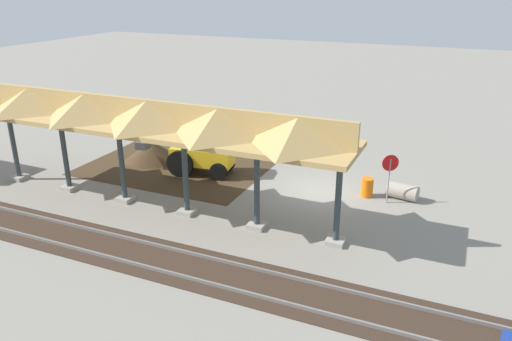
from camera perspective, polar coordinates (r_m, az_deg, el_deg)
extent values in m
plane|color=gray|center=(24.23, 7.26, -2.38)|extent=(120.00, 120.00, 0.00)
cube|color=#42301E|center=(27.57, -9.04, 0.48)|extent=(9.66, 7.00, 0.01)
cube|color=#9E998E|center=(19.66, 9.06, -8.00)|extent=(0.70, 0.70, 0.20)
cylinder|color=#2D383D|center=(18.91, 9.35, -3.48)|extent=(0.24, 0.24, 3.60)
cube|color=#9E998E|center=(20.60, 0.10, -6.30)|extent=(0.70, 0.70, 0.20)
cylinder|color=#2D383D|center=(19.88, 0.10, -1.94)|extent=(0.24, 0.24, 3.60)
cube|color=#9E998E|center=(22.00, -7.86, -4.64)|extent=(0.70, 0.70, 0.20)
cylinder|color=#2D383D|center=(21.32, -8.08, -0.52)|extent=(0.24, 0.24, 3.60)
cube|color=#9E998E|center=(23.78, -14.71, -3.14)|extent=(0.70, 0.70, 0.20)
cylinder|color=#2D383D|center=(23.16, -15.09, 0.70)|extent=(0.24, 0.24, 3.60)
cube|color=#9E998E|center=(25.86, -20.52, -1.83)|extent=(0.70, 0.70, 0.20)
cylinder|color=#2D383D|center=(25.29, -21.00, 1.73)|extent=(0.24, 0.24, 3.60)
cube|color=#9E998E|center=(28.18, -25.41, -0.71)|extent=(0.70, 0.70, 0.20)
cylinder|color=#2D383D|center=(27.66, -25.95, 2.57)|extent=(0.24, 0.24, 3.60)
cube|color=tan|center=(21.61, -12.10, 4.83)|extent=(17.76, 3.20, 0.20)
cube|color=tan|center=(21.44, -12.23, 6.50)|extent=(17.76, 0.20, 1.10)
pyramid|color=tan|center=(18.45, 4.84, 4.57)|extent=(2.98, 3.20, 1.10)
pyramid|color=tan|center=(19.73, -4.33, 5.67)|extent=(2.98, 3.20, 1.10)
pyramid|color=tan|center=(21.44, -12.23, 6.50)|extent=(2.98, 3.20, 1.10)
pyramid|color=tan|center=(23.50, -18.88, 7.10)|extent=(2.98, 3.20, 1.10)
pyramid|color=tan|center=(25.82, -24.41, 7.53)|extent=(2.98, 3.20, 1.10)
cube|color=slate|center=(17.78, -0.08, -11.19)|extent=(60.00, 0.08, 0.15)
cube|color=slate|center=(16.69, -2.12, -13.58)|extent=(60.00, 0.08, 0.15)
cube|color=#38281E|center=(17.26, -1.06, -12.51)|extent=(60.00, 2.58, 0.03)
cylinder|color=gray|center=(23.23, 14.91, -1.17)|extent=(0.06, 0.06, 2.12)
cylinder|color=red|center=(22.92, 15.11, 0.84)|extent=(0.68, 0.40, 0.76)
cube|color=yellow|center=(26.08, -6.14, 1.67)|extent=(3.36, 1.79, 0.90)
cube|color=#1E262D|center=(25.79, -6.66, 4.12)|extent=(1.47, 1.36, 1.40)
cube|color=yellow|center=(25.52, -4.05, 2.97)|extent=(1.31, 1.26, 0.50)
cylinder|color=black|center=(27.13, -7.49, 1.78)|extent=(1.43, 0.52, 1.40)
cylinder|color=black|center=(25.89, -8.66, 0.77)|extent=(1.43, 0.52, 1.40)
cylinder|color=black|center=(26.48, -3.40, 0.87)|extent=(0.94, 0.44, 0.90)
cylinder|color=black|center=(25.33, -4.30, -0.11)|extent=(0.94, 0.44, 0.90)
cylinder|color=yellow|center=(26.52, -10.42, 4.28)|extent=(1.08, 0.35, 1.41)
cylinder|color=yellow|center=(26.90, -12.09, 4.29)|extent=(0.97, 0.31, 1.49)
cube|color=#47474C|center=(27.29, -12.75, 2.92)|extent=(0.72, 0.88, 0.40)
cone|color=#42301E|center=(28.81, -11.78, 1.19)|extent=(6.07, 6.07, 2.32)
cylinder|color=#9E9384|center=(24.08, 16.41, -2.31)|extent=(1.47, 0.94, 0.74)
cylinder|color=black|center=(24.25, 14.87, -1.98)|extent=(0.09, 0.48, 0.48)
cylinder|color=orange|center=(23.91, 12.58, -1.89)|extent=(0.56, 0.56, 0.90)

